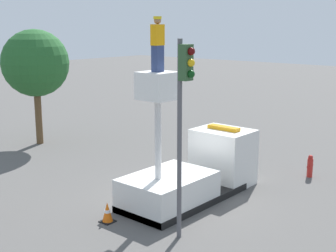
{
  "coord_description": "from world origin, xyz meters",
  "views": [
    {
      "loc": [
        -12.63,
        -10.1,
        6.27
      ],
      "look_at": [
        -1.93,
        -0.9,
        3.22
      ],
      "focal_mm": 50.0,
      "sensor_mm": 36.0,
      "label": 1
    }
  ],
  "objects_px": {
    "bucket_truck": "(194,171)",
    "traffic_light_pole": "(183,101)",
    "fire_hydrant": "(310,166)",
    "tree_left_bg": "(35,64)",
    "traffic_cone_rear": "(107,213)",
    "worker": "(158,44)"
  },
  "relations": [
    {
      "from": "worker",
      "to": "fire_hydrant",
      "type": "relative_size",
      "value": 1.83
    },
    {
      "from": "bucket_truck",
      "to": "fire_hydrant",
      "type": "bearing_deg",
      "value": -25.34
    },
    {
      "from": "bucket_truck",
      "to": "traffic_cone_rear",
      "type": "bearing_deg",
      "value": 169.88
    },
    {
      "from": "traffic_light_pole",
      "to": "traffic_cone_rear",
      "type": "bearing_deg",
      "value": 104.43
    },
    {
      "from": "bucket_truck",
      "to": "traffic_cone_rear",
      "type": "relative_size",
      "value": 8.77
    },
    {
      "from": "traffic_cone_rear",
      "to": "worker",
      "type": "bearing_deg",
      "value": -21.05
    },
    {
      "from": "fire_hydrant",
      "to": "bucket_truck",
      "type": "bearing_deg",
      "value": 154.66
    },
    {
      "from": "traffic_light_pole",
      "to": "bucket_truck",
      "type": "bearing_deg",
      "value": 32.12
    },
    {
      "from": "tree_left_bg",
      "to": "traffic_cone_rear",
      "type": "bearing_deg",
      "value": -113.63
    },
    {
      "from": "bucket_truck",
      "to": "worker",
      "type": "relative_size",
      "value": 3.38
    },
    {
      "from": "bucket_truck",
      "to": "tree_left_bg",
      "type": "relative_size",
      "value": 0.97
    },
    {
      "from": "bucket_truck",
      "to": "traffic_cone_rear",
      "type": "xyz_separation_m",
      "value": [
        -3.74,
        0.67,
        -0.63
      ]
    },
    {
      "from": "bucket_truck",
      "to": "traffic_light_pole",
      "type": "height_order",
      "value": "traffic_light_pole"
    },
    {
      "from": "traffic_light_pole",
      "to": "tree_left_bg",
      "type": "relative_size",
      "value": 0.97
    },
    {
      "from": "worker",
      "to": "tree_left_bg",
      "type": "distance_m",
      "value": 11.62
    },
    {
      "from": "bucket_truck",
      "to": "traffic_light_pole",
      "type": "distance_m",
      "value": 4.84
    },
    {
      "from": "worker",
      "to": "tree_left_bg",
      "type": "bearing_deg",
      "value": 75.64
    },
    {
      "from": "bucket_truck",
      "to": "tree_left_bg",
      "type": "xyz_separation_m",
      "value": [
        0.86,
        11.17,
        3.36
      ]
    },
    {
      "from": "fire_hydrant",
      "to": "tree_left_bg",
      "type": "bearing_deg",
      "value": 106.85
    },
    {
      "from": "worker",
      "to": "traffic_cone_rear",
      "type": "bearing_deg",
      "value": 158.95
    },
    {
      "from": "worker",
      "to": "tree_left_bg",
      "type": "height_order",
      "value": "worker"
    },
    {
      "from": "fire_hydrant",
      "to": "tree_left_bg",
      "type": "distance_m",
      "value": 14.64
    }
  ]
}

